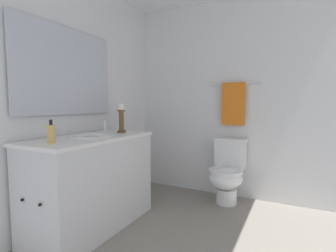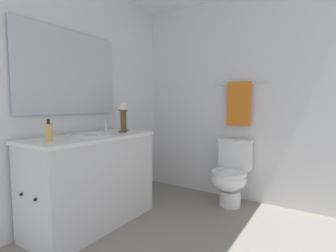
% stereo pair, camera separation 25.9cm
% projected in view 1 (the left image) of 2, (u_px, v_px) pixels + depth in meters
% --- Properties ---
extents(floor, '(2.50, 2.42, 0.02)m').
position_uv_depth(floor, '(193.00, 240.00, 2.18)').
color(floor, gray).
rests_on(floor, ground).
extents(wall_back, '(2.50, 0.04, 2.45)m').
position_uv_depth(wall_back, '(229.00, 99.00, 3.15)').
color(wall_back, white).
rests_on(wall_back, ground).
extents(wall_left, '(0.04, 2.42, 2.45)m').
position_uv_depth(wall_left, '(83.00, 98.00, 2.64)').
color(wall_left, white).
rests_on(wall_left, ground).
extents(vanity_cabinet, '(0.58, 1.24, 0.87)m').
position_uv_depth(vanity_cabinet, '(92.00, 182.00, 2.35)').
color(vanity_cabinet, silver).
rests_on(vanity_cabinet, ground).
extents(sink_basin, '(0.40, 0.40, 0.24)m').
position_uv_depth(sink_basin, '(91.00, 141.00, 2.32)').
color(sink_basin, white).
rests_on(sink_basin, vanity_cabinet).
extents(mirror, '(0.02, 1.12, 0.82)m').
position_uv_depth(mirror, '(67.00, 71.00, 2.39)').
color(mirror, silver).
extents(candle_holder_tall, '(0.09, 0.09, 0.31)m').
position_uv_depth(candle_holder_tall, '(122.00, 116.00, 2.76)').
color(candle_holder_tall, brown).
rests_on(candle_holder_tall, vanity_cabinet).
extents(candle_holder_short, '(0.09, 0.09, 0.30)m').
position_uv_depth(candle_holder_short, '(121.00, 118.00, 2.62)').
color(candle_holder_short, brown).
rests_on(candle_holder_short, vanity_cabinet).
extents(soap_bottle, '(0.06, 0.06, 0.18)m').
position_uv_depth(soap_bottle, '(51.00, 133.00, 1.92)').
color(soap_bottle, '#E5B259').
rests_on(soap_bottle, vanity_cabinet).
extents(toilet, '(0.39, 0.54, 0.75)m').
position_uv_depth(toilet, '(227.00, 173.00, 2.95)').
color(toilet, white).
rests_on(toilet, ground).
extents(towel_bar, '(0.63, 0.02, 0.02)m').
position_uv_depth(towel_bar, '(234.00, 84.00, 3.05)').
color(towel_bar, silver).
extents(towel_near_vanity, '(0.28, 0.03, 0.52)m').
position_uv_depth(towel_near_vanity, '(233.00, 104.00, 3.05)').
color(towel_near_vanity, orange).
rests_on(towel_near_vanity, towel_bar).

